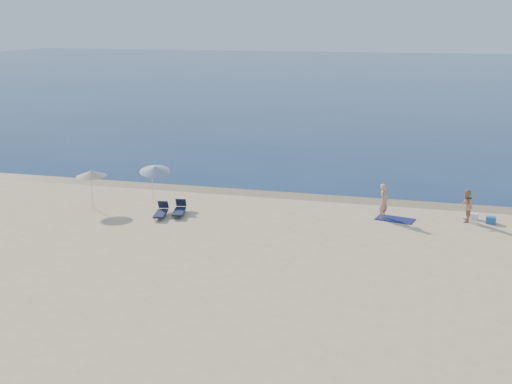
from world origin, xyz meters
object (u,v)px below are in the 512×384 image
at_px(blue_cooler, 491,220).
at_px(person_right, 466,206).
at_px(person_left, 384,201).
at_px(umbrella_near, 155,169).

bearing_deg(blue_cooler, person_right, -172.07).
xyz_separation_m(person_left, umbrella_near, (-11.91, -0.02, 0.92)).
xyz_separation_m(person_right, blue_cooler, (1.19, 0.02, -0.62)).
relative_size(person_left, person_right, 1.11).
bearing_deg(umbrella_near, person_right, -19.44).
bearing_deg(blue_cooler, umbrella_near, -171.02).
bearing_deg(person_left, umbrella_near, 110.70).
height_order(person_left, person_right, person_left).
xyz_separation_m(person_left, person_right, (3.82, 0.53, -0.08)).
relative_size(person_right, umbrella_near, 0.74).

